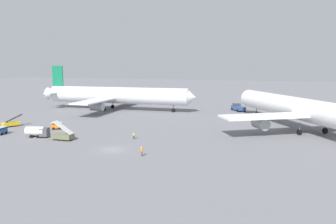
{
  "coord_description": "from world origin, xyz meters",
  "views": [
    {
      "loc": [
        27.74,
        -49.59,
        15.48
      ],
      "look_at": [
        3.15,
        23.13,
        4.0
      ],
      "focal_mm": 32.69,
      "sensor_mm": 36.0,
      "label": 1
    }
  ],
  "objects_px": {
    "ground_crew_ramp_agent_by_cones": "(134,135)",
    "gse_baggage_cart_trailing": "(1,131)",
    "gse_belt_loader_portside": "(11,123)",
    "ground_crew_wing_walker_right": "(142,151)",
    "pushback_tug": "(238,107)",
    "airliner_being_pushed": "(305,110)",
    "airliner_at_gate_left": "(116,95)",
    "gse_baggage_cart_near_cluster": "(57,126)",
    "gse_fuel_bowser_stubby": "(38,131)",
    "gse_stair_truck_yellow": "(63,135)"
  },
  "relations": [
    {
      "from": "gse_belt_loader_portside",
      "to": "ground_crew_wing_walker_right",
      "type": "height_order",
      "value": "gse_belt_loader_portside"
    },
    {
      "from": "airliner_at_gate_left",
      "to": "airliner_being_pushed",
      "type": "distance_m",
      "value": 62.99
    },
    {
      "from": "pushback_tug",
      "to": "gse_stair_truck_yellow",
      "type": "bearing_deg",
      "value": -118.81
    },
    {
      "from": "gse_baggage_cart_trailing",
      "to": "ground_crew_wing_walker_right",
      "type": "xyz_separation_m",
      "value": [
        37.49,
        -5.47,
        0.04
      ]
    },
    {
      "from": "airliner_being_pushed",
      "to": "gse_fuel_bowser_stubby",
      "type": "bearing_deg",
      "value": -155.53
    },
    {
      "from": "pushback_tug",
      "to": "gse_baggage_cart_trailing",
      "type": "height_order",
      "value": "pushback_tug"
    },
    {
      "from": "pushback_tug",
      "to": "ground_crew_ramp_agent_by_cones",
      "type": "relative_size",
      "value": 5.41
    },
    {
      "from": "pushback_tug",
      "to": "ground_crew_ramp_agent_by_cones",
      "type": "height_order",
      "value": "pushback_tug"
    },
    {
      "from": "ground_crew_wing_walker_right",
      "to": "pushback_tug",
      "type": "bearing_deg",
      "value": 80.68
    },
    {
      "from": "gse_fuel_bowser_stubby",
      "to": "gse_stair_truck_yellow",
      "type": "relative_size",
      "value": 1.12
    },
    {
      "from": "gse_baggage_cart_trailing",
      "to": "gse_fuel_bowser_stubby",
      "type": "height_order",
      "value": "gse_fuel_bowser_stubby"
    },
    {
      "from": "gse_baggage_cart_near_cluster",
      "to": "gse_stair_truck_yellow",
      "type": "height_order",
      "value": "gse_stair_truck_yellow"
    },
    {
      "from": "gse_belt_loader_portside",
      "to": "ground_crew_wing_walker_right",
      "type": "xyz_separation_m",
      "value": [
        42.75,
        -13.51,
        0.08
      ]
    },
    {
      "from": "gse_baggage_cart_near_cluster",
      "to": "ground_crew_wing_walker_right",
      "type": "height_order",
      "value": "ground_crew_wing_walker_right"
    },
    {
      "from": "ground_crew_ramp_agent_by_cones",
      "to": "gse_baggage_cart_trailing",
      "type": "bearing_deg",
      "value": -169.47
    },
    {
      "from": "gse_belt_loader_portside",
      "to": "airliner_at_gate_left",
      "type": "bearing_deg",
      "value": 73.02
    },
    {
      "from": "gse_fuel_bowser_stubby",
      "to": "ground_crew_ramp_agent_by_cones",
      "type": "xyz_separation_m",
      "value": [
        20.69,
        5.3,
        -0.51
      ]
    },
    {
      "from": "airliner_being_pushed",
      "to": "pushback_tug",
      "type": "xyz_separation_m",
      "value": [
        -18.51,
        29.98,
        -3.98
      ]
    },
    {
      "from": "airliner_being_pushed",
      "to": "gse_baggage_cart_trailing",
      "type": "distance_m",
      "value": 71.09
    },
    {
      "from": "airliner_being_pushed",
      "to": "gse_belt_loader_portside",
      "type": "distance_m",
      "value": 73.65
    },
    {
      "from": "ground_crew_wing_walker_right",
      "to": "gse_belt_loader_portside",
      "type": "bearing_deg",
      "value": 162.46
    },
    {
      "from": "gse_belt_loader_portside",
      "to": "pushback_tug",
      "type": "bearing_deg",
      "value": 42.17
    },
    {
      "from": "gse_stair_truck_yellow",
      "to": "gse_baggage_cart_trailing",
      "type": "bearing_deg",
      "value": -179.72
    },
    {
      "from": "gse_baggage_cart_near_cluster",
      "to": "ground_crew_ramp_agent_by_cones",
      "type": "bearing_deg",
      "value": -8.65
    },
    {
      "from": "pushback_tug",
      "to": "gse_baggage_cart_trailing",
      "type": "relative_size",
      "value": 2.9
    },
    {
      "from": "gse_baggage_cart_trailing",
      "to": "gse_stair_truck_yellow",
      "type": "bearing_deg",
      "value": 0.28
    },
    {
      "from": "airliner_being_pushed",
      "to": "pushback_tug",
      "type": "relative_size",
      "value": 6.29
    },
    {
      "from": "ground_crew_ramp_agent_by_cones",
      "to": "ground_crew_wing_walker_right",
      "type": "height_order",
      "value": "ground_crew_wing_walker_right"
    },
    {
      "from": "gse_baggage_cart_near_cluster",
      "to": "gse_baggage_cart_trailing",
      "type": "height_order",
      "value": "same"
    },
    {
      "from": "gse_fuel_bowser_stubby",
      "to": "ground_crew_ramp_agent_by_cones",
      "type": "bearing_deg",
      "value": 14.37
    },
    {
      "from": "airliner_being_pushed",
      "to": "gse_baggage_cart_trailing",
      "type": "relative_size",
      "value": 18.22
    },
    {
      "from": "gse_baggage_cart_near_cluster",
      "to": "gse_belt_loader_portside",
      "type": "distance_m",
      "value": 13.41
    },
    {
      "from": "gse_stair_truck_yellow",
      "to": "ground_crew_ramp_agent_by_cones",
      "type": "height_order",
      "value": "gse_stair_truck_yellow"
    },
    {
      "from": "gse_baggage_cart_near_cluster",
      "to": "gse_fuel_bowser_stubby",
      "type": "xyz_separation_m",
      "value": [
        1.96,
        -8.75,
        0.47
      ]
    },
    {
      "from": "pushback_tug",
      "to": "ground_crew_wing_walker_right",
      "type": "relative_size",
      "value": 4.96
    },
    {
      "from": "pushback_tug",
      "to": "gse_baggage_cart_near_cluster",
      "type": "relative_size",
      "value": 2.72
    },
    {
      "from": "gse_belt_loader_portside",
      "to": "ground_crew_wing_walker_right",
      "type": "distance_m",
      "value": 44.83
    },
    {
      "from": "gse_fuel_bowser_stubby",
      "to": "ground_crew_wing_walker_right",
      "type": "xyz_separation_m",
      "value": [
        27.42,
        -5.88,
        -0.43
      ]
    },
    {
      "from": "gse_baggage_cart_trailing",
      "to": "gse_stair_truck_yellow",
      "type": "height_order",
      "value": "gse_stair_truck_yellow"
    },
    {
      "from": "gse_belt_loader_portside",
      "to": "gse_baggage_cart_near_cluster",
      "type": "bearing_deg",
      "value": 4.79
    },
    {
      "from": "gse_stair_truck_yellow",
      "to": "pushback_tug",
      "type": "bearing_deg",
      "value": 61.19
    },
    {
      "from": "airliner_at_gate_left",
      "to": "ground_crew_wing_walker_right",
      "type": "xyz_separation_m",
      "value": [
        31.63,
        -49.9,
        -4.28
      ]
    },
    {
      "from": "gse_baggage_cart_trailing",
      "to": "ground_crew_ramp_agent_by_cones",
      "type": "height_order",
      "value": "gse_baggage_cart_trailing"
    },
    {
      "from": "gse_fuel_bowser_stubby",
      "to": "gse_stair_truck_yellow",
      "type": "height_order",
      "value": "gse_stair_truck_yellow"
    },
    {
      "from": "gse_baggage_cart_near_cluster",
      "to": "gse_baggage_cart_trailing",
      "type": "distance_m",
      "value": 12.23
    },
    {
      "from": "airliner_at_gate_left",
      "to": "gse_baggage_cart_trailing",
      "type": "distance_m",
      "value": 45.02
    },
    {
      "from": "gse_stair_truck_yellow",
      "to": "airliner_at_gate_left",
      "type": "bearing_deg",
      "value": 103.94
    },
    {
      "from": "airliner_at_gate_left",
      "to": "gse_baggage_cart_near_cluster",
      "type": "distance_m",
      "value": 35.61
    },
    {
      "from": "airliner_at_gate_left",
      "to": "pushback_tug",
      "type": "relative_size",
      "value": 6.69
    },
    {
      "from": "ground_crew_wing_walker_right",
      "to": "gse_stair_truck_yellow",
      "type": "bearing_deg",
      "value": 164.94
    }
  ]
}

